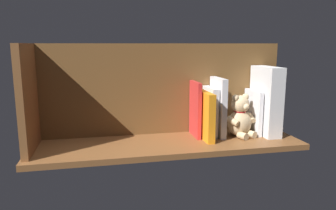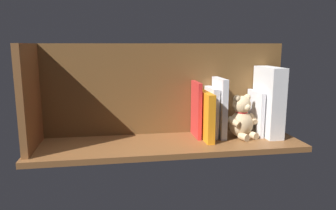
% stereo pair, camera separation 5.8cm
% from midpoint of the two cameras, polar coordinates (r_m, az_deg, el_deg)
% --- Properties ---
extents(ground_plane, '(1.05, 0.30, 0.02)m').
position_cam_midpoint_polar(ground_plane, '(1.28, -1.31, -7.01)').
color(ground_plane, brown).
extents(shelf_back_panel, '(1.05, 0.02, 0.38)m').
position_cam_midpoint_polar(shelf_back_panel, '(1.35, -2.38, 2.82)').
color(shelf_back_panel, brown).
rests_on(shelf_back_panel, ground_plane).
extents(shelf_side_divider, '(0.02, 0.24, 0.38)m').
position_cam_midpoint_polar(shelf_side_divider, '(1.24, -25.00, 1.07)').
color(shelf_side_divider, brown).
rests_on(shelf_side_divider, ground_plane).
extents(dictionary_thick_white, '(0.06, 0.18, 0.29)m').
position_cam_midpoint_polar(dictionary_thick_white, '(1.40, 15.95, 0.74)').
color(dictionary_thick_white, silver).
rests_on(dictionary_thick_white, ground_plane).
extents(book_0, '(0.02, 0.14, 0.19)m').
position_cam_midpoint_polar(book_0, '(1.41, 13.80, -1.21)').
color(book_0, silver).
rests_on(book_0, ground_plane).
extents(teddy_bear, '(0.14, 0.14, 0.18)m').
position_cam_midpoint_polar(teddy_bear, '(1.36, 11.56, -2.25)').
color(teddy_bear, '#D1B284').
rests_on(teddy_bear, ground_plane).
extents(book_1, '(0.02, 0.15, 0.24)m').
position_cam_midpoint_polar(book_1, '(1.34, 7.69, -0.35)').
color(book_1, silver).
rests_on(book_1, ground_plane).
extents(book_2, '(0.03, 0.13, 0.20)m').
position_cam_midpoint_polar(book_2, '(1.34, 6.28, -1.18)').
color(book_2, silver).
rests_on(book_2, ground_plane).
extents(book_3, '(0.03, 0.19, 0.19)m').
position_cam_midpoint_polar(book_3, '(1.31, 5.22, -1.77)').
color(book_3, orange).
rests_on(book_3, ground_plane).
extents(book_4, '(0.02, 0.13, 0.23)m').
position_cam_midpoint_polar(book_4, '(1.32, 3.63, -0.75)').
color(book_4, red).
rests_on(book_4, ground_plane).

